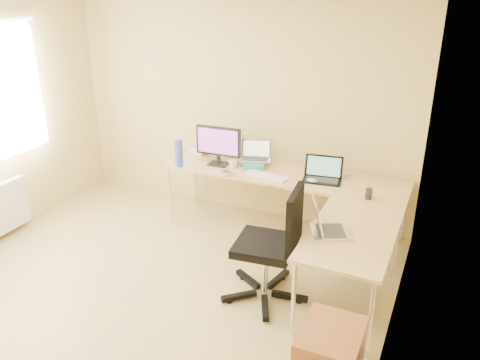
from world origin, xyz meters
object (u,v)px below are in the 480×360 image
at_px(laptop_black, 323,170).
at_px(water_bottle, 179,153).
at_px(laptop_center, 256,151).
at_px(office_chair, 265,248).
at_px(mug, 233,164).
at_px(desk_fan, 213,142).
at_px(keyboard, 266,176).
at_px(laptop_return, 332,219).
at_px(monitor, 218,146).
at_px(desk_return, 349,268).
at_px(desk_main, 282,203).

xyz_separation_m(laptop_black, water_bottle, (-1.57, -0.25, 0.03)).
distance_m(laptop_center, office_chair, 1.50).
relative_size(mug, office_chair, 0.09).
xyz_separation_m(laptop_black, desk_fan, (-1.40, 0.25, 0.03)).
distance_m(laptop_black, office_chair, 1.21).
relative_size(keyboard, office_chair, 0.44).
distance_m(laptop_center, laptop_return, 1.69).
bearing_deg(monitor, keyboard, -13.36).
bearing_deg(desk_return, water_bottle, 161.51).
height_order(monitor, desk_fan, monitor).
relative_size(monitor, laptop_center, 1.59).
xyz_separation_m(desk_return, water_bottle, (-2.10, 0.70, 0.52)).
relative_size(desk_main, water_bottle, 8.51).
relative_size(desk_main, keyboard, 5.54).
bearing_deg(laptop_return, mug, 29.42).
xyz_separation_m(desk_return, monitor, (-1.72, 0.92, 0.59)).
bearing_deg(laptop_center, desk_main, -34.07).
bearing_deg(office_chair, desk_main, 96.40).
distance_m(desk_main, laptop_return, 1.45).
distance_m(desk_main, desk_fan, 1.11).
bearing_deg(desk_fan, laptop_center, -30.00).
distance_m(keyboard, office_chair, 1.10).
bearing_deg(laptop_black, office_chair, -106.51).
bearing_deg(desk_fan, water_bottle, -129.57).
distance_m(desk_return, laptop_center, 1.82).
height_order(mug, office_chair, office_chair).
relative_size(laptop_black, laptop_return, 1.04).
xyz_separation_m(laptop_center, keyboard, (0.25, -0.29, -0.15)).
bearing_deg(desk_main, office_chair, -77.40).
bearing_deg(keyboard, desk_fan, 165.96).
distance_m(laptop_black, keyboard, 0.59).
distance_m(monitor, keyboard, 0.67).
height_order(mug, water_bottle, water_bottle).
relative_size(monitor, mug, 5.16).
bearing_deg(office_chair, mug, 120.67).
xyz_separation_m(mug, water_bottle, (-0.57, -0.20, 0.11)).
height_order(laptop_black, office_chair, office_chair).
relative_size(keyboard, laptop_return, 1.26).
xyz_separation_m(desk_return, keyboard, (-1.10, 0.81, 0.38)).
bearing_deg(office_chair, desk_return, 9.18).
xyz_separation_m(laptop_center, water_bottle, (-0.76, -0.40, -0.00)).
bearing_deg(laptop_center, keyboard, -68.42).
height_order(laptop_center, desk_fan, desk_fan).
distance_m(desk_return, desk_fan, 2.33).
xyz_separation_m(monitor, water_bottle, (-0.38, -0.22, -0.07)).
height_order(keyboard, desk_fan, desk_fan).
xyz_separation_m(desk_return, laptop_return, (-0.16, -0.10, 0.49)).
relative_size(laptop_black, keyboard, 0.82).
distance_m(keyboard, desk_fan, 0.93).
distance_m(laptop_center, laptop_black, 0.83).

